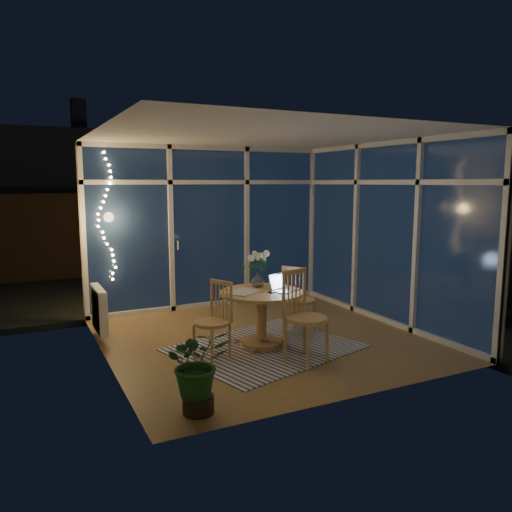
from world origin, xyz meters
The scene contains 25 objects.
floor centered at (0.00, 0.00, 0.00)m, with size 4.00×4.00×0.00m, color olive.
ceiling centered at (0.00, 0.00, 2.60)m, with size 4.00×4.00×0.00m, color silver.
wall_back centered at (0.00, 2.00, 1.30)m, with size 4.00×0.04×2.60m, color silver.
wall_front centered at (0.00, -2.00, 1.30)m, with size 4.00×0.04×2.60m, color silver.
wall_left centered at (-2.00, 0.00, 1.30)m, with size 0.04×4.00×2.60m, color silver.
wall_right centered at (2.00, 0.00, 1.30)m, with size 0.04×4.00×2.60m, color silver.
window_wall_back centered at (0.00, 1.96, 1.30)m, with size 4.00×0.10×2.60m, color silver.
window_wall_right centered at (1.96, 0.00, 1.30)m, with size 0.10×4.00×2.60m, color silver.
radiator centered at (-1.94, 0.90, 0.40)m, with size 0.10×0.70×0.58m, color white.
fairy_lights centered at (-1.65, 1.88, 1.52)m, with size 0.24×0.10×1.85m, color #FFB966, non-canonical shape.
garden_patio centered at (0.50, 5.00, -0.06)m, with size 12.00×6.00×0.10m, color black.
garden_fence centered at (0.00, 5.50, 0.90)m, with size 11.00×0.08×1.80m, color #3A2715.
neighbour_roof centered at (0.30, 8.50, 2.20)m, with size 7.00×3.00×2.20m, color #30333A.
garden_shrubs centered at (-0.80, 3.40, 0.45)m, with size 0.90×0.90×0.90m, color black.
rug centered at (-0.18, -0.36, 0.01)m, with size 2.07×1.66×0.01m, color beige.
dining_table centered at (-0.18, -0.26, 0.35)m, with size 1.03×1.03×0.70m, color #AC844D.
chair_left centered at (-0.90, -0.44, 0.46)m, with size 0.43×0.43×0.92m, color #AC844D.
chair_right centered at (0.52, -0.01, 0.48)m, with size 0.44×0.44×0.95m, color #AC844D.
chair_front centered at (0.04, -0.98, 0.53)m, with size 0.49×0.49×1.06m, color #AC844D.
laptop centered at (0.09, -0.38, 0.81)m, with size 0.31×0.27×0.23m, color silver, non-canonical shape.
flower_vase centered at (-0.10, 0.00, 0.80)m, with size 0.20×0.20×0.21m, color silver.
bowl centered at (0.15, -0.01, 0.72)m, with size 0.15×0.15×0.04m, color white.
newspapers centered at (-0.38, -0.22, 0.71)m, with size 0.40×0.31×0.01m, color silver.
phone centered at (-0.09, -0.38, 0.71)m, with size 0.12×0.06×0.01m, color black.
potted_plant centered at (-1.50, -1.65, 0.38)m, with size 0.54×0.47×0.76m, color #1A491C.
Camera 1 is at (-2.87, -5.62, 2.02)m, focal length 35.00 mm.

